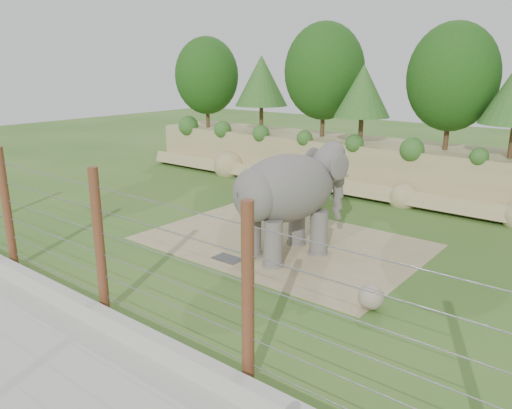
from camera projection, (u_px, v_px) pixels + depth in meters
The scene contains 9 objects.
ground at pixel (219, 263), 16.83m from camera, with size 90.00×90.00×0.00m, color #346221.
back_embankment at pixel (398, 116), 24.92m from camera, with size 30.00×5.52×8.77m.
dirt_patch at pixel (283, 242), 18.78m from camera, with size 10.00×7.00×0.02m, color tan.
drain_grate at pixel (228, 258), 17.10m from camera, with size 1.00×0.60×0.03m, color #262628.
elephant at pixel (286, 204), 17.04m from camera, with size 1.97×4.61×3.73m, color #645E5A, non-canonical shape.
stone_ball at pixel (371, 297), 13.52m from camera, with size 0.71×0.71×0.71m, color gray.
retaining_wall at pixel (89, 311), 13.01m from camera, with size 26.00×0.35×0.50m, color #BAB9AB.
walkway at pixel (14, 353), 11.57m from camera, with size 26.00×4.00×0.01m, color #BAB9AB.
barrier_fence at pixel (99, 243), 12.91m from camera, with size 20.26×0.26×4.00m.
Camera 1 is at (10.77, -11.45, 6.46)m, focal length 35.00 mm.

